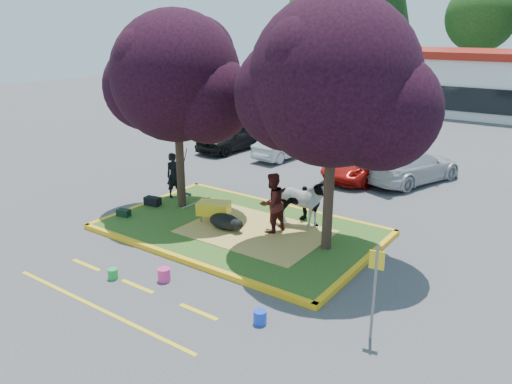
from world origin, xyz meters
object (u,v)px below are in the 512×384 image
Objects in this scene: car_black at (232,136)px; bucket_blue at (260,317)px; wheelbarrow at (214,209)px; bucket_green at (113,274)px; bucket_pink at (164,275)px; car_silver at (284,146)px; cow at (298,204)px; handler at (174,175)px; sign_post at (375,283)px; calf at (225,222)px.

bucket_blue is at bearing -46.12° from car_black.
wheelbarrow reaches higher than bucket_green.
car_black reaches higher than bucket_pink.
car_black is at bearing 6.85° from car_silver.
cow is 4.85m from bucket_pink.
sign_post reaches higher than handler.
car_silver is (-7.12, 12.30, 0.44)m from bucket_blue.
cow reaches higher than bucket_green.
bucket_pink is (0.63, -3.25, -0.22)m from calf.
car_black is at bearing 41.86° from handler.
car_black is (-5.98, 12.69, 0.59)m from bucket_green.
sign_post is 2.59m from bucket_blue.
sign_post reaches higher than calf.
calf is at bearing -92.16° from handler.
bucket_blue is at bearing -62.58° from wheelbarrow.
cow is 0.43× the size of car_black.
bucket_pink reaches higher than bucket_green.
bucket_green is at bearing -149.75° from bucket_pink.
bucket_pink is 12.81m from car_silver.
cow reaches higher than car_silver.
cow is at bearing -37.69° from car_black.
cow is at bearing 66.82° from bucket_green.
handler is at bearing 156.04° from calf.
cow is at bearing 35.99° from calf.
calf is 0.52× the size of sign_post.
cow is at bearing 76.29° from bucket_pink.
car_black is (-5.87, 8.54, 0.11)m from wheelbarrow.
cow is 5.99× the size of bucket_blue.
sign_post reaches higher than bucket_blue.
wheelbarrow is 6.55× the size of bucket_green.
bucket_blue is at bearing -177.70° from cow.
handler is at bearing 146.15° from bucket_blue.
bucket_blue is (1.91, -4.82, -0.78)m from cow.
bucket_green is (-0.51, -3.92, -0.25)m from calf.
calf is 3.56× the size of bucket_blue.
car_black is at bearing 124.02° from calf.
bucket_blue is (3.68, -3.41, -0.23)m from calf.
wheelbarrow is at bearing 139.75° from bucket_blue.
cow is 5.43× the size of bucket_pink.
car_silver reaches higher than wheelbarrow.
car_silver is at bearing 118.14° from sign_post.
bucket_green is (0.11, -4.14, -0.48)m from wheelbarrow.
cow is 5.18m from handler.
sign_post is at bearing -45.68° from wheelbarrow.
cow is 5.71m from sign_post.
bucket_green is 0.80× the size of bucket_pink.
car_black reaches higher than bucket_blue.
sign_post is at bearing 11.99° from bucket_green.
sign_post reaches higher than car_silver.
bucket_green is (-6.36, -1.35, -1.15)m from sign_post.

